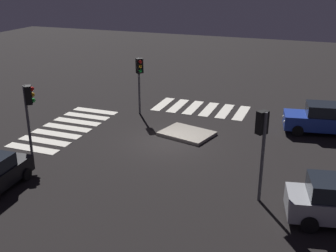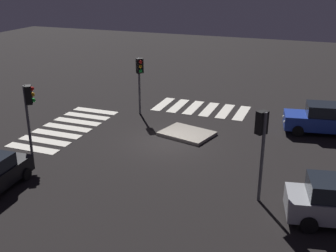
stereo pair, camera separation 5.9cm
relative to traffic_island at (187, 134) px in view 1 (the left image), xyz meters
The scene contains 8 objects.
ground_plane 1.62m from the traffic_island, 66.66° to the left, with size 80.00×80.00×0.00m, color black.
traffic_island is the anchor object (origin of this frame).
car_blue 8.01m from the traffic_island, 156.61° to the right, with size 4.33×2.46×1.81m.
traffic_light_east 5.55m from the traffic_island, 30.82° to the right, with size 0.54×0.53×3.83m.
traffic_light_west 8.35m from the traffic_island, 130.56° to the left, with size 0.53×0.54×3.94m.
traffic_light_north 9.07m from the traffic_island, 39.35° to the left, with size 0.53×0.54×3.75m.
crosswalk_near 5.15m from the traffic_island, 82.87° to the right, with size 6.45×3.20×0.02m.
crosswalk_side 7.47m from the traffic_island, 11.43° to the left, with size 3.20×7.60×0.02m.
Camera 1 is at (-7.75, 20.54, 9.23)m, focal length 44.90 mm.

